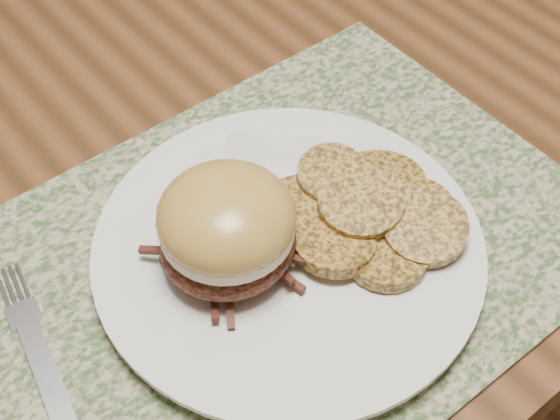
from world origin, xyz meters
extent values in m
plane|color=brown|center=(0.00, 0.00, 0.00)|extent=(3.50, 3.50, 0.00)
cube|color=#39562C|center=(-0.28, -0.26, 0.75)|extent=(0.45, 0.33, 0.00)
cylinder|color=white|center=(-0.28, -0.26, 0.76)|extent=(0.26, 0.26, 0.02)
ellipsoid|color=black|center=(-0.32, -0.25, 0.79)|extent=(0.12, 0.11, 0.04)
cylinder|color=beige|center=(-0.32, -0.25, 0.81)|extent=(0.11, 0.11, 0.01)
ellipsoid|color=#A88037|center=(-0.32, -0.25, 0.82)|extent=(0.11, 0.11, 0.05)
cylinder|color=#AF7D33|center=(-0.25, -0.25, 0.77)|extent=(0.08, 0.08, 0.01)
cylinder|color=#AF7D33|center=(-0.22, -0.24, 0.78)|extent=(0.08, 0.08, 0.02)
cylinder|color=#AF7D33|center=(-0.19, -0.26, 0.77)|extent=(0.09, 0.09, 0.02)
cylinder|color=#AF7D33|center=(-0.26, -0.29, 0.78)|extent=(0.08, 0.08, 0.02)
cylinder|color=#AF7D33|center=(-0.22, -0.28, 0.79)|extent=(0.08, 0.08, 0.02)
cylinder|color=#AF7D33|center=(-0.19, -0.30, 0.78)|extent=(0.06, 0.06, 0.01)
cylinder|color=#AF7D33|center=(-0.24, -0.32, 0.77)|extent=(0.08, 0.08, 0.02)
cylinder|color=#AF7D33|center=(-0.20, -0.32, 0.78)|extent=(0.08, 0.08, 0.03)
cube|color=silver|center=(-0.46, -0.26, 0.76)|extent=(0.04, 0.13, 0.00)
cube|color=silver|center=(-0.45, -0.19, 0.76)|extent=(0.02, 0.02, 0.00)
camera|label=1|loc=(-0.49, -0.52, 1.20)|focal=50.00mm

